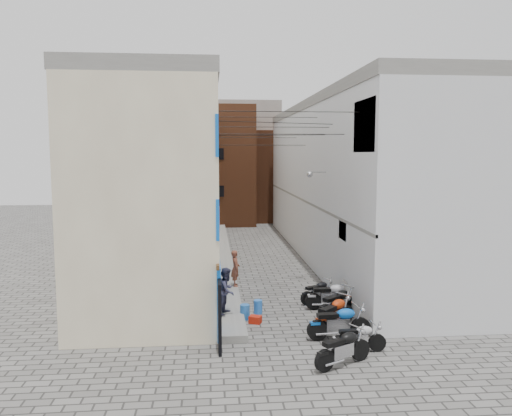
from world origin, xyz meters
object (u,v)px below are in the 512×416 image
object	(u,v)px
motorcycle_b	(358,336)
person_a	(235,268)
water_jug_near	(245,312)
motorcycle_c	(339,321)
motorcycle_f	(332,294)
person_b	(227,291)
motorcycle_e	(338,302)
water_jug_far	(258,307)
motorcycle_a	(343,346)
motorcycle_g	(318,290)
red_crate	(255,320)
motorcycle_d	(335,312)

from	to	relation	value
motorcycle_b	person_a	bearing A→B (deg)	-155.84
water_jug_near	motorcycle_c	bearing A→B (deg)	-37.29
motorcycle_f	person_b	world-z (taller)	person_b
person_a	motorcycle_b	bearing A→B (deg)	-155.93
motorcycle_e	water_jug_near	world-z (taller)	motorcycle_e
motorcycle_c	water_jug_far	world-z (taller)	motorcycle_c
motorcycle_a	motorcycle_b	distance (m)	1.17
motorcycle_g	person_a	size ratio (longest dim) A/B	1.10
motorcycle_a	red_crate	size ratio (longest dim) A/B	4.86
motorcycle_g	person_b	xyz separation A→B (m)	(-3.79, -1.81, 0.59)
motorcycle_c	red_crate	world-z (taller)	motorcycle_c
motorcycle_b	water_jug_far	size ratio (longest dim) A/B	3.42
motorcycle_b	motorcycle_g	xyz separation A→B (m)	(-0.11, 5.16, 0.00)
motorcycle_c	person_b	xyz separation A→B (m)	(-3.59, 2.23, 0.47)
person_a	water_jug_far	bearing A→B (deg)	-168.70
motorcycle_d	red_crate	size ratio (longest dim) A/B	5.23
water_jug_near	red_crate	bearing A→B (deg)	-52.22
water_jug_near	motorcycle_f	bearing A→B (deg)	14.02
motorcycle_g	water_jug_far	size ratio (longest dim) A/B	3.42
motorcycle_c	water_jug_near	world-z (taller)	motorcycle_c
motorcycle_g	water_jug_far	world-z (taller)	motorcycle_g
motorcycle_b	red_crate	bearing A→B (deg)	-136.55
water_jug_near	motorcycle_b	bearing A→B (deg)	-46.04
motorcycle_g	person_b	world-z (taller)	person_b
motorcycle_e	motorcycle_g	bearing A→B (deg)	153.30
motorcycle_b	person_b	size ratio (longest dim) A/B	1.03
motorcycle_d	motorcycle_e	xyz separation A→B (m)	(0.45, 1.21, -0.01)
motorcycle_a	person_a	distance (m)	8.47
motorcycle_a	motorcycle_c	bearing A→B (deg)	140.50
motorcycle_f	motorcycle_g	distance (m)	1.00
motorcycle_g	person_a	distance (m)	3.85
red_crate	person_a	bearing A→B (deg)	96.73
motorcycle_c	water_jug_near	size ratio (longest dim) A/B	3.91
motorcycle_g	water_jug_far	xyz separation A→B (m)	(-2.58, -1.15, -0.25)
motorcycle_c	water_jug_far	distance (m)	3.76
motorcycle_a	motorcycle_e	bearing A→B (deg)	139.26
motorcycle_b	red_crate	size ratio (longest dim) A/B	4.21
water_jug_far	motorcycle_b	bearing A→B (deg)	-56.14
person_a	motorcycle_f	bearing A→B (deg)	-130.14
motorcycle_g	motorcycle_c	bearing A→B (deg)	-30.57
motorcycle_f	person_a	distance (m)	4.63
motorcycle_f	motorcycle_g	world-z (taller)	motorcycle_f
motorcycle_g	person_a	xyz separation A→B (m)	(-3.28, 1.94, 0.54)
motorcycle_f	water_jug_near	bearing A→B (deg)	-74.51
motorcycle_f	water_jug_far	distance (m)	2.93
person_b	red_crate	size ratio (longest dim) A/B	4.08
water_jug_near	water_jug_far	bearing A→B (deg)	49.79
motorcycle_d	person_a	distance (m)	6.03
motorcycle_d	water_jug_near	size ratio (longest dim) A/B	3.94
person_b	water_jug_far	distance (m)	1.61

